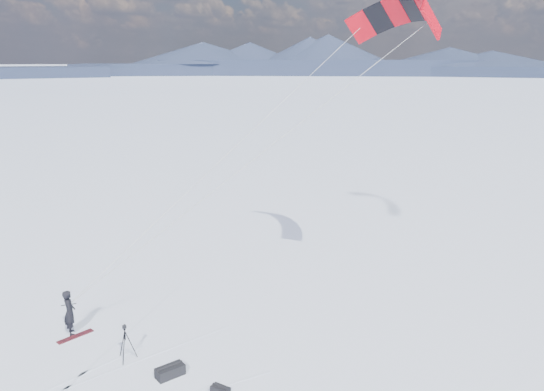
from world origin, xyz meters
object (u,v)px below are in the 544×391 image
object	(u,v)px
snowkiter	(72,333)
snowboard	(75,336)
gear_bag_a	(170,371)
tripod	(125,337)
gear_bag_b	(220,390)

from	to	relation	value
snowkiter	snowboard	xyz separation A→B (m)	(0.16, -0.30, 0.02)
gear_bag_a	snowboard	bearing A→B (deg)	110.17
gear_bag_a	tripod	bearing A→B (deg)	111.53
snowkiter	tripod	size ratio (longest dim) A/B	1.36
gear_bag_a	gear_bag_b	distance (m)	1.99
gear_bag_a	gear_bag_b	xyz separation A→B (m)	(1.48, -1.32, -0.07)
snowboard	gear_bag_b	distance (m)	6.81
snowboard	gear_bag_a	size ratio (longest dim) A/B	1.33
gear_bag_a	gear_bag_b	size ratio (longest dim) A/B	1.64
tripod	gear_bag_b	xyz separation A→B (m)	(2.91, -2.73, -0.73)
snowkiter	snowboard	bearing A→B (deg)	-166.46
tripod	gear_bag_a	bearing A→B (deg)	-55.18
snowboard	tripod	bearing A→B (deg)	-79.79
tripod	gear_bag_b	distance (m)	4.06
snowkiter	snowboard	distance (m)	0.35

